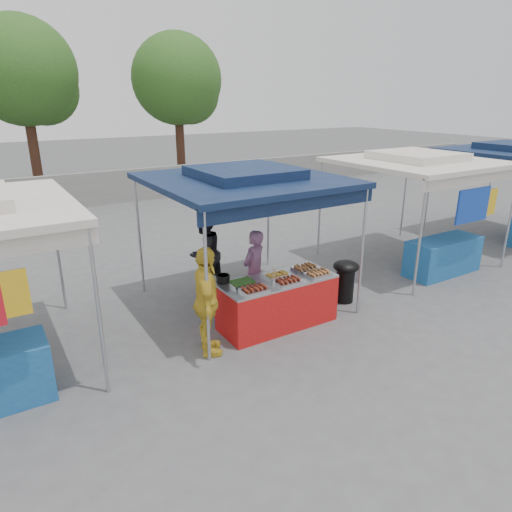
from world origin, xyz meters
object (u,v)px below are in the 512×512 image
cooking_pot (223,279)px  wok_burner (345,277)px  vendor_woman (254,271)px  vendor_table (278,302)px  helper_man (205,253)px  customer_person (207,302)px

cooking_pot → wok_burner: cooking_pot is taller
cooking_pot → vendor_woman: bearing=25.4°
vendor_table → cooking_pot: size_ratio=9.16×
cooking_pot → helper_man: bearing=74.8°
vendor_table → cooking_pot: bearing=157.2°
vendor_woman → helper_man: size_ratio=0.93×
vendor_table → helper_man: bearing=101.8°
vendor_woman → customer_person: (-1.41, -0.96, 0.10)m
cooking_pot → customer_person: (-0.57, -0.57, -0.06)m
cooking_pot → helper_man: 1.67m
vendor_woman → customer_person: customer_person is taller
wok_burner → vendor_woman: vendor_woman is taller
wok_burner → helper_man: (-2.05, 1.85, 0.32)m
cooking_pot → wok_burner: (2.49, -0.24, -0.42)m
vendor_woman → helper_man: helper_man is taller
wok_burner → cooking_pot: bearing=170.8°
cooking_pot → customer_person: customer_person is taller
vendor_woman → wok_burner: bearing=136.6°
wok_burner → helper_man: size_ratio=0.51×
vendor_table → wok_burner: 1.65m
cooking_pot → wok_burner: bearing=-5.5°
helper_man → vendor_table: bearing=76.8°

